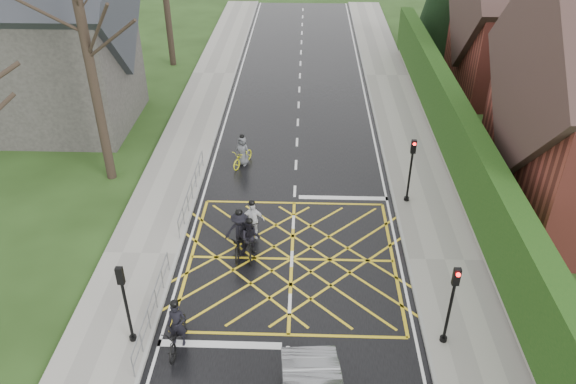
# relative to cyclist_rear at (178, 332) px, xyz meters

# --- Properties ---
(ground) EXTENTS (120.00, 120.00, 0.00)m
(ground) POSITION_rel_cyclist_rear_xyz_m (3.57, 4.56, -0.62)
(ground) COLOR black
(ground) RESTS_ON ground
(road) EXTENTS (9.00, 80.00, 0.01)m
(road) POSITION_rel_cyclist_rear_xyz_m (3.57, 4.56, -0.62)
(road) COLOR black
(road) RESTS_ON ground
(sidewalk_right) EXTENTS (3.00, 80.00, 0.15)m
(sidewalk_right) POSITION_rel_cyclist_rear_xyz_m (9.57, 4.56, -0.55)
(sidewalk_right) COLOR gray
(sidewalk_right) RESTS_ON ground
(sidewalk_left) EXTENTS (3.00, 80.00, 0.15)m
(sidewalk_left) POSITION_rel_cyclist_rear_xyz_m (-2.43, 4.56, -0.55)
(sidewalk_left) COLOR gray
(sidewalk_left) RESTS_ON ground
(stone_wall) EXTENTS (0.50, 38.00, 0.70)m
(stone_wall) POSITION_rel_cyclist_rear_xyz_m (11.32, 10.56, -0.27)
(stone_wall) COLOR slate
(stone_wall) RESTS_ON ground
(hedge) EXTENTS (0.90, 38.00, 2.80)m
(hedge) POSITION_rel_cyclist_rear_xyz_m (11.32, 10.56, 1.48)
(hedge) COLOR #11330E
(hedge) RESTS_ON stone_wall
(house_far) EXTENTS (9.80, 8.80, 10.30)m
(house_far) POSITION_rel_cyclist_rear_xyz_m (18.33, 22.56, 3.74)
(house_far) COLOR maroon
(house_far) RESTS_ON ground
(church) EXTENTS (8.80, 7.80, 11.00)m
(church) POSITION_rel_cyclist_rear_xyz_m (-9.96, 16.56, 4.31)
(church) COLOR #2D2B28
(church) RESTS_ON ground
(tree_near) EXTENTS (9.24, 9.24, 11.44)m
(tree_near) POSITION_rel_cyclist_rear_xyz_m (-5.43, 10.56, 7.29)
(tree_near) COLOR black
(tree_near) RESTS_ON ground
(railing_south) EXTENTS (0.05, 5.04, 1.03)m
(railing_south) POSITION_rel_cyclist_rear_xyz_m (-1.08, 1.06, 0.16)
(railing_south) COLOR slate
(railing_south) RESTS_ON ground
(railing_north) EXTENTS (0.05, 6.04, 1.03)m
(railing_north) POSITION_rel_cyclist_rear_xyz_m (-1.08, 8.56, 0.17)
(railing_north) COLOR slate
(railing_north) RESTS_ON ground
(traffic_light_ne) EXTENTS (0.24, 0.31, 3.21)m
(traffic_light_ne) POSITION_rel_cyclist_rear_xyz_m (8.67, 8.75, 1.04)
(traffic_light_ne) COLOR black
(traffic_light_ne) RESTS_ON ground
(traffic_light_se) EXTENTS (0.24, 0.31, 3.21)m
(traffic_light_se) POSITION_rel_cyclist_rear_xyz_m (8.67, 0.35, 1.04)
(traffic_light_se) COLOR black
(traffic_light_se) RESTS_ON ground
(traffic_light_sw) EXTENTS (0.24, 0.31, 3.21)m
(traffic_light_sw) POSITION_rel_cyclist_rear_xyz_m (-1.53, 0.06, 1.04)
(traffic_light_sw) COLOR black
(traffic_light_sw) RESTS_ON ground
(cyclist_rear) EXTENTS (0.77, 1.99, 1.91)m
(cyclist_rear) POSITION_rel_cyclist_rear_xyz_m (0.00, 0.00, 0.00)
(cyclist_rear) COLOR black
(cyclist_rear) RESTS_ON ground
(cyclist_back) EXTENTS (0.83, 1.78, 1.76)m
(cyclist_back) POSITION_rel_cyclist_rear_xyz_m (1.94, 4.75, 0.04)
(cyclist_back) COLOR black
(cyclist_back) RESTS_ON ground
(cyclist_mid) EXTENTS (1.23, 2.11, 2.02)m
(cyclist_mid) POSITION_rel_cyclist_rear_xyz_m (1.50, 4.97, 0.12)
(cyclist_mid) COLOR black
(cyclist_mid) RESTS_ON ground
(cyclist_front) EXTENTS (1.01, 1.86, 1.83)m
(cyclist_front) POSITION_rel_cyclist_rear_xyz_m (1.92, 5.91, 0.05)
(cyclist_front) COLOR black
(cyclist_front) RESTS_ON ground
(cyclist_lead) EXTENTS (1.28, 1.84, 1.70)m
(cyclist_lead) POSITION_rel_cyclist_rear_xyz_m (0.88, 12.00, -0.03)
(cyclist_lead) COLOR #B5B516
(cyclist_lead) RESTS_ON ground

